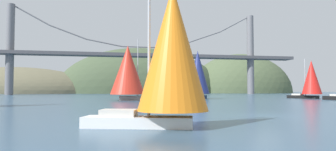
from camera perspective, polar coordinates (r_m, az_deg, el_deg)
name	(u,v)px	position (r m, az deg, el deg)	size (l,w,h in m)	color
ground_plane	(265,115)	(23.99, 17.82, -7.19)	(360.00, 360.00, 0.00)	#385670
headland_center	(141,93)	(156.83, -5.10, -3.33)	(85.72, 44.00, 46.67)	#425138
headland_right	(240,93)	(171.58, 13.52, -3.20)	(57.67, 44.00, 42.84)	#4C5B3D
headland_left	(16,93)	(161.89, -26.76, -3.03)	(79.71, 44.00, 25.17)	#6B664C
suspension_bridge	(139,54)	(117.31, -5.44, 4.08)	(128.54, 6.00, 32.84)	slate
sailboat_red_spinnaker	(311,79)	(70.42, 25.37, -0.53)	(5.91, 7.72, 8.60)	black
sailboat_orange_sail	(170,52)	(15.64, 0.46, 4.50)	(6.91, 4.51, 8.19)	white
sailboat_scarlet_sail	(128,71)	(54.58, -7.48, 0.79)	(9.87, 6.22, 11.15)	#B7B2A8
sailboat_navy_sail	(197,74)	(62.06, 5.45, 0.24)	(9.19, 8.80, 10.70)	navy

